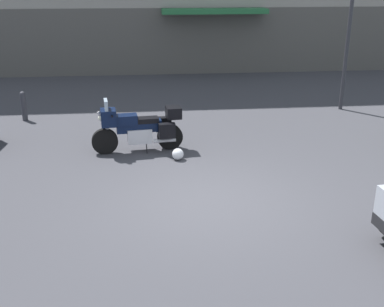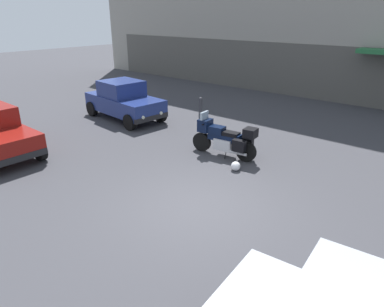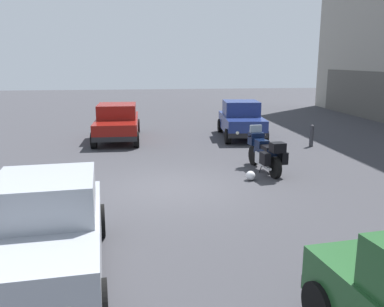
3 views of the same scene
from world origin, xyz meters
TOP-DOWN VIEW (x-y plane):
  - ground_plane at (0.00, 0.00)m, footprint 80.00×80.00m
  - motorcycle at (-1.35, 2.98)m, footprint 2.26×0.86m
  - helmet at (-0.45, 2.29)m, footprint 0.28×0.28m
  - streetlamp_curbside at (5.20, 6.16)m, footprint 0.28×0.94m
  - bollard_curbside at (-4.80, 6.02)m, footprint 0.16×0.16m

SIDE VIEW (x-z plane):
  - ground_plane at x=0.00m, z-range 0.00..0.00m
  - helmet at x=-0.45m, z-range 0.00..0.28m
  - bollard_curbside at x=-4.80m, z-range 0.03..0.92m
  - motorcycle at x=-1.35m, z-range -0.06..1.30m
  - streetlamp_curbside at x=5.20m, z-range 0.50..4.78m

